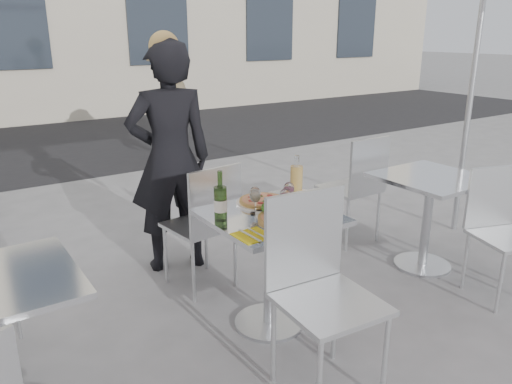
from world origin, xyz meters
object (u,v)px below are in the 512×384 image
chair_near (318,277)px  carafe (296,181)px  side_table_right (429,202)px  woman_diner (170,159)px  wineglass_white_a (255,196)px  wineglass_red_b (289,190)px  main_table (270,247)px  napkin_right (318,215)px  chair_far (207,218)px  side_chair_rnear (500,222)px  salad_plate (274,209)px  side_chair_rfar (358,181)px  pizza_far (263,202)px  sugar_shaker (302,199)px  wineglass_white_b (255,194)px  wineglass_red_a (285,196)px  napkin_left (253,235)px  wine_bottle (220,201)px  pedestrian_b (171,105)px

chair_near → carafe: (0.42, 0.71, 0.26)m
side_table_right → woman_diner: woman_diner is taller
wineglass_white_a → wineglass_red_b: size_ratio=1.00×
main_table → napkin_right: size_ratio=3.54×
chair_far → carafe: (0.41, -0.48, 0.31)m
side_chair_rnear → carafe: carafe is taller
salad_plate → side_chair_rfar: bearing=25.8°
main_table → carafe: bearing=25.0°
pizza_far → napkin_right: 0.39m
salad_plate → sugar_shaker: 0.23m
wineglass_white_b → chair_far: bearing=95.7°
side_chair_rfar → napkin_right: 1.44m
wineglass_red_a → wineglass_white_a: bearing=146.7°
side_table_right → wineglass_red_b: wineglass_red_b is taller
wineglass_white_a → main_table: bearing=-40.5°
side_chair_rnear → napkin_left: size_ratio=4.49×
side_table_right → wineglass_red_a: 1.46m
napkin_right → napkin_left: bearing=-164.2°
side_chair_rfar → wine_bottle: bearing=18.1°
pedestrian_b → wineglass_red_a: (-1.16, -4.15, 0.03)m
pedestrian_b → pizza_far: (-1.17, -3.93, -0.06)m
main_table → side_chair_rnear: 1.67m
main_table → wineglass_red_a: size_ratio=4.76×
main_table → chair_near: bearing=-100.6°
chair_far → side_chair_rnear: chair_far is taller
pedestrian_b → sugar_shaker: pedestrian_b is taller
side_chair_rfar → wineglass_red_a: side_chair_rfar is taller
side_chair_rnear → side_table_right: bearing=116.9°
wineglass_red_a → side_chair_rfar: bearing=27.7°
pizza_far → salad_plate: size_ratio=1.52×
side_table_right → pedestrian_b: size_ratio=0.45×
side_chair_rnear → pizza_far: bearing=173.0°
wine_bottle → wineglass_white_a: size_ratio=1.87×
main_table → wineglass_red_a: wineglass_red_a is taller
side_table_right → napkin_right: napkin_right is taller
main_table → salad_plate: size_ratio=3.41×
wineglass_white_b → napkin_right: size_ratio=0.74×
side_chair_rfar → salad_plate: 1.54m
side_chair_rnear → sugar_shaker: side_chair_rnear is taller
main_table → salad_plate: (0.02, -0.02, 0.25)m
wineglass_red_a → side_chair_rnear: bearing=-18.2°
wineglass_red_b → napkin_left: wineglass_red_b is taller
pizza_far → wineglass_white_a: bearing=-138.3°
wine_bottle → wineglass_white_a: (0.22, -0.02, -0.00)m
wine_bottle → napkin_right: bearing=-26.7°
woman_diner → wine_bottle: bearing=94.6°
chair_near → side_chair_rnear: 1.69m
chair_far → carafe: 0.70m
chair_near → side_chair_rfar: 1.92m
side_chair_rfar → sugar_shaker: (-1.14, -0.65, 0.24)m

